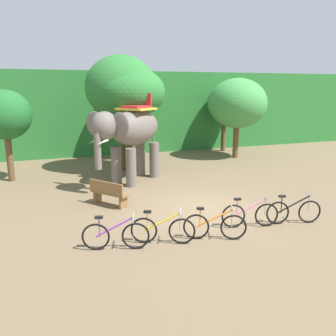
# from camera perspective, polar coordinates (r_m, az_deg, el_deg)

# --- Properties ---
(ground_plane) EXTENTS (80.00, 80.00, 0.00)m
(ground_plane) POSITION_cam_1_polar(r_m,az_deg,el_deg) (11.77, 6.29, -6.85)
(ground_plane) COLOR brown
(foliage_hedge) EXTENTS (36.00, 6.00, 4.99)m
(foliage_hedge) POSITION_cam_1_polar(r_m,az_deg,el_deg) (24.18, -7.94, 9.41)
(foliage_hedge) COLOR #28702D
(foliage_hedge) RESTS_ON ground
(tree_left) EXTENTS (2.18, 2.18, 3.95)m
(tree_left) POSITION_cam_1_polar(r_m,az_deg,el_deg) (16.28, -25.34, 7.87)
(tree_left) COLOR brown
(tree_left) RESTS_ON ground
(tree_center) EXTENTS (3.38, 3.38, 5.52)m
(tree_center) POSITION_cam_1_polar(r_m,az_deg,el_deg) (16.89, -7.77, 12.97)
(tree_center) COLOR brown
(tree_center) RESTS_ON ground
(tree_center_left) EXTENTS (3.38, 3.38, 5.01)m
(tree_center_left) POSITION_cam_1_polar(r_m,az_deg,el_deg) (16.64, -6.41, 12.25)
(tree_center_left) COLOR brown
(tree_center_left) RESTS_ON ground
(tree_center_right) EXTENTS (2.94, 2.94, 5.24)m
(tree_center_right) POSITION_cam_1_polar(r_m,az_deg,el_deg) (19.86, -5.96, 12.09)
(tree_center_right) COLOR brown
(tree_center_right) RESTS_ON ground
(tree_right) EXTENTS (3.32, 3.32, 4.56)m
(tree_right) POSITION_cam_1_polar(r_m,az_deg,el_deg) (20.36, 11.41, 10.41)
(tree_right) COLOR brown
(tree_right) RESTS_ON ground
(tree_far_right) EXTENTS (2.22, 2.22, 4.05)m
(tree_far_right) POSITION_cam_1_polar(r_m,az_deg,el_deg) (22.45, 9.33, 10.29)
(tree_far_right) COLOR brown
(tree_far_right) RESTS_ON ground
(elephant) EXTENTS (3.82, 3.52, 3.78)m
(elephant) POSITION_cam_1_polar(r_m,az_deg,el_deg) (14.70, -6.20, 6.00)
(elephant) COLOR #665E56
(elephant) RESTS_ON ground
(bike_purple) EXTENTS (1.65, 0.65, 0.92)m
(bike_purple) POSITION_cam_1_polar(r_m,az_deg,el_deg) (8.93, -8.67, -10.94)
(bike_purple) COLOR black
(bike_purple) RESTS_ON ground
(bike_yellow) EXTENTS (1.60, 0.77, 0.92)m
(bike_yellow) POSITION_cam_1_polar(r_m,az_deg,el_deg) (9.16, -0.89, -10.16)
(bike_yellow) COLOR black
(bike_yellow) RESTS_ON ground
(bike_orange) EXTENTS (1.61, 0.76, 0.92)m
(bike_orange) POSITION_cam_1_polar(r_m,az_deg,el_deg) (9.47, 7.73, -9.47)
(bike_orange) COLOR black
(bike_orange) RESTS_ON ground
(bike_pink) EXTENTS (1.67, 0.59, 0.92)m
(bike_pink) POSITION_cam_1_polar(r_m,az_deg,el_deg) (10.46, 13.39, -7.50)
(bike_pink) COLOR black
(bike_pink) RESTS_ON ground
(bike_black) EXTENTS (1.67, 0.59, 0.92)m
(bike_black) POSITION_cam_1_polar(r_m,az_deg,el_deg) (11.09, 20.06, -6.75)
(bike_black) COLOR black
(bike_black) RESTS_ON ground
(wooden_bench) EXTENTS (1.24, 1.44, 0.89)m
(wooden_bench) POSITION_cam_1_polar(r_m,az_deg,el_deg) (12.11, -9.83, -4.01)
(wooden_bench) COLOR brown
(wooden_bench) RESTS_ON ground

